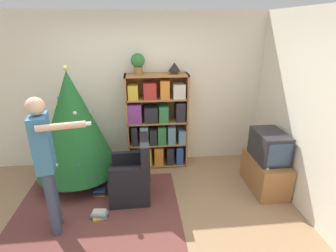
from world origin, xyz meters
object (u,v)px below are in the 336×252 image
at_px(standing_person, 46,157).
at_px(table_lamp, 174,67).
at_px(christmas_tree, 73,124).
at_px(armchair, 132,178).
at_px(potted_plant, 138,62).
at_px(bookshelf, 157,124).
at_px(television, 269,146).

height_order(standing_person, table_lamp, table_lamp).
xyz_separation_m(christmas_tree, armchair, (0.86, -0.51, -0.68)).
height_order(armchair, potted_plant, potted_plant).
relative_size(armchair, standing_person, 0.54).
bearing_deg(bookshelf, table_lamp, 1.82).
bearing_deg(christmas_tree, television, -9.50).
relative_size(armchair, potted_plant, 2.80).
bearing_deg(potted_plant, standing_person, -125.21).
bearing_deg(armchair, christmas_tree, -121.78).
height_order(christmas_tree, potted_plant, potted_plant).
relative_size(christmas_tree, table_lamp, 9.27).
bearing_deg(standing_person, table_lamp, 121.13).
bearing_deg(standing_person, bookshelf, 126.68).
relative_size(christmas_tree, standing_person, 1.10).
height_order(television, armchair, television).
xyz_separation_m(television, standing_person, (-2.93, -0.58, 0.29)).
relative_size(bookshelf, potted_plant, 4.98).
distance_m(television, potted_plant, 2.36).
distance_m(television, table_lamp, 1.89).
relative_size(potted_plant, table_lamp, 1.64).
bearing_deg(standing_person, christmas_tree, 165.55).
distance_m(christmas_tree, standing_person, 1.07).
relative_size(television, armchair, 0.65).
bearing_deg(christmas_tree, table_lamp, 15.20).
bearing_deg(bookshelf, armchair, -114.26).
xyz_separation_m(christmas_tree, standing_person, (-0.06, -1.06, 0.01)).
bearing_deg(standing_person, television, 89.95).
distance_m(armchair, potted_plant, 1.78).
bearing_deg(bookshelf, standing_person, -132.00).
xyz_separation_m(armchair, potted_plant, (0.14, 0.94, 1.50)).
height_order(television, potted_plant, potted_plant).
bearing_deg(potted_plant, bookshelf, -1.92).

